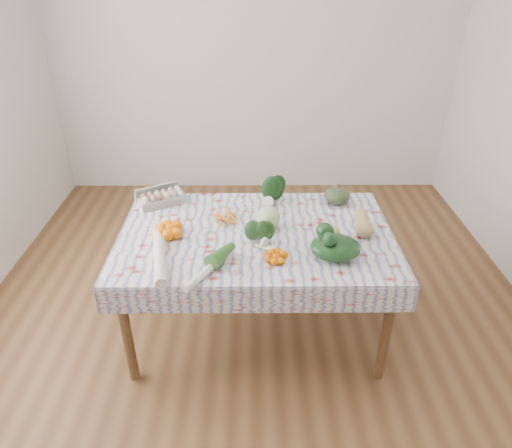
# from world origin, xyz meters

# --- Properties ---
(ground) EXTENTS (4.50, 4.50, 0.00)m
(ground) POSITION_xyz_m (0.00, 0.00, 0.00)
(ground) COLOR brown
(ground) RESTS_ON ground
(wall_back) EXTENTS (4.00, 0.04, 2.80)m
(wall_back) POSITION_xyz_m (0.00, 2.25, 1.40)
(wall_back) COLOR silver
(wall_back) RESTS_ON ground
(dining_table) EXTENTS (1.60, 1.00, 0.75)m
(dining_table) POSITION_xyz_m (0.00, 0.00, 0.68)
(dining_table) COLOR brown
(dining_table) RESTS_ON ground
(tablecloth) EXTENTS (1.66, 1.06, 0.01)m
(tablecloth) POSITION_xyz_m (0.00, 0.00, 0.76)
(tablecloth) COLOR silver
(tablecloth) RESTS_ON dining_table
(egg_carton) EXTENTS (0.33, 0.26, 0.08)m
(egg_carton) POSITION_xyz_m (-0.63, 0.37, 0.80)
(egg_carton) COLOR #A3A49F
(egg_carton) RESTS_ON tablecloth
(carrot_bunch) EXTENTS (0.24, 0.23, 0.03)m
(carrot_bunch) POSITION_xyz_m (-0.19, 0.14, 0.78)
(carrot_bunch) COLOR orange
(carrot_bunch) RESTS_ON tablecloth
(kale_bunch) EXTENTS (0.22, 0.20, 0.16)m
(kale_bunch) POSITION_xyz_m (0.10, 0.37, 0.84)
(kale_bunch) COLOR #113311
(kale_bunch) RESTS_ON tablecloth
(kabocha_squash) EXTENTS (0.23, 0.23, 0.11)m
(kabocha_squash) POSITION_xyz_m (0.55, 0.38, 0.82)
(kabocha_squash) COLOR #384928
(kabocha_squash) RESTS_ON tablecloth
(cabbage) EXTENTS (0.18, 0.18, 0.14)m
(cabbage) POSITION_xyz_m (0.08, 0.06, 0.83)
(cabbage) COLOR #B1D485
(cabbage) RESTS_ON tablecloth
(butternut_squash) EXTENTS (0.13, 0.25, 0.11)m
(butternut_squash) POSITION_xyz_m (0.65, 0.01, 0.82)
(butternut_squash) COLOR tan
(butternut_squash) RESTS_ON tablecloth
(orange_cluster) EXTENTS (0.25, 0.25, 0.07)m
(orange_cluster) POSITION_xyz_m (-0.51, -0.03, 0.80)
(orange_cluster) COLOR #FF7203
(orange_cluster) RESTS_ON tablecloth
(broccoli) EXTENTS (0.22, 0.22, 0.11)m
(broccoli) POSITION_xyz_m (0.01, -0.15, 0.82)
(broccoli) COLOR #1F451C
(broccoli) RESTS_ON tablecloth
(mandarin_cluster) EXTENTS (0.20, 0.20, 0.05)m
(mandarin_cluster) POSITION_xyz_m (0.11, -0.29, 0.79)
(mandarin_cluster) COLOR #E86301
(mandarin_cluster) RESTS_ON tablecloth
(grapefruit) EXTENTS (0.13, 0.13, 0.12)m
(grapefruit) POSITION_xyz_m (0.43, -0.11, 0.82)
(grapefruit) COLOR #CDBF66
(grapefruit) RESTS_ON tablecloth
(spinach_bag) EXTENTS (0.34, 0.30, 0.12)m
(spinach_bag) POSITION_xyz_m (0.44, -0.27, 0.82)
(spinach_bag) COLOR black
(spinach_bag) RESTS_ON tablecloth
(daikon) EXTENTS (0.15, 0.45, 0.06)m
(daikon) POSITION_xyz_m (-0.52, -0.34, 0.79)
(daikon) COLOR white
(daikon) RESTS_ON tablecloth
(leek) EXTENTS (0.25, 0.37, 0.05)m
(leek) POSITION_xyz_m (-0.25, -0.40, 0.78)
(leek) COLOR white
(leek) RESTS_ON tablecloth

